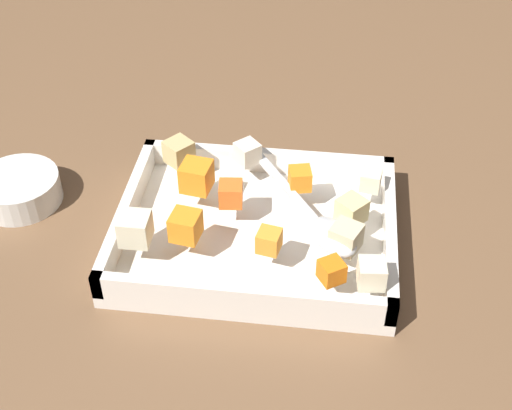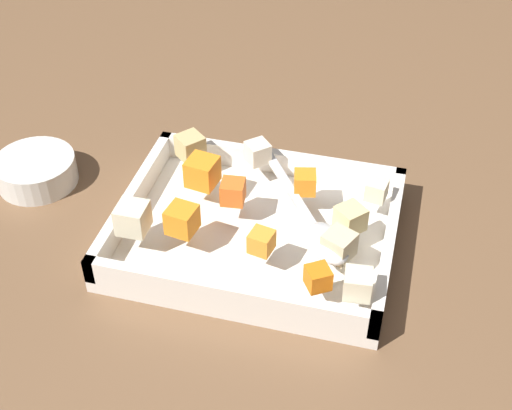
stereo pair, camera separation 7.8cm
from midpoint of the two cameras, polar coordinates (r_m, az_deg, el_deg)
The scene contains 17 objects.
ground_plane at distance 0.82m, azimuth -1.77°, elevation -2.53°, with size 4.00×4.00×0.00m, color brown.
baking_dish at distance 0.81m, azimuth -2.76°, elevation -2.35°, with size 0.31×0.24×0.04m.
carrot_chunk_far_left at distance 0.73m, azimuth -1.98°, elevation -3.03°, with size 0.02×0.02×0.02m, color orange.
carrot_chunk_under_handle at distance 0.75m, azimuth -8.65°, elevation -1.81°, with size 0.03×0.03×0.03m, color orange.
carrot_chunk_heap_side at distance 0.70m, azimuth 2.96°, elevation -5.48°, with size 0.02×0.02×0.02m, color orange.
carrot_chunk_near_left at distance 0.81m, azimuth -7.56°, elevation 2.19°, with size 0.03×0.03×0.03m, color orange.
carrot_chunk_corner_se at distance 0.81m, azimuth 0.83°, elevation 2.03°, with size 0.02×0.02×0.02m, color orange.
carrot_chunk_far_right at distance 0.79m, azimuth -4.82°, elevation 0.96°, with size 0.03×0.03×0.03m, color orange.
potato_chunk_front_center at distance 0.82m, azimuth 6.54°, elevation 1.87°, with size 0.02×0.02×0.02m, color beige.
potato_chunk_back_center at distance 0.76m, azimuth -12.63°, elevation -2.00°, with size 0.03×0.03×0.03m, color beige.
potato_chunk_heap_top at distance 0.77m, azimuth 4.84°, elevation -0.53°, with size 0.03×0.03×0.03m, color #E0CC89.
potato_chunk_corner_ne at distance 0.70m, azimuth 6.16°, elevation -5.65°, with size 0.03×0.03×0.03m, color beige.
potato_chunk_mid_right at distance 0.86m, azimuth -8.83°, elevation 4.14°, with size 0.03×0.03×0.03m, color tan.
potato_chunk_center at distance 0.74m, azimuth 4.25°, elevation -2.75°, with size 0.03×0.03×0.03m, color beige.
parsnip_chunk_corner_sw at distance 0.85m, azimuth -3.32°, elevation 4.13°, with size 0.03×0.03×0.03m, color silver.
serving_spoon at distance 0.75m, azimuth 2.78°, elevation -2.10°, with size 0.14×0.19×0.02m.
small_prep_bowl at distance 0.92m, azimuth -20.87°, elevation 1.09°, with size 0.10×0.10×0.04m, color silver.
Camera 1 is at (-0.06, 0.60, 0.56)m, focal length 49.69 mm.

